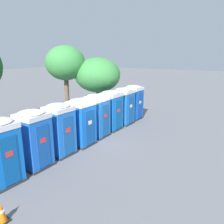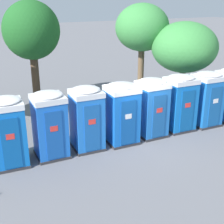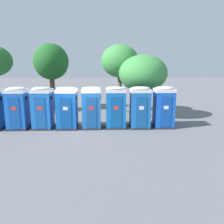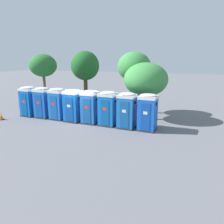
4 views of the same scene
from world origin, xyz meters
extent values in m
plane|color=slate|center=(0.00, 0.00, 0.00)|extent=(120.00, 120.00, 0.00)
cube|color=#2D2D33|center=(-5.17, 0.12, 0.05)|extent=(1.21, 1.25, 0.10)
cube|color=blue|center=(-5.17, 0.12, 1.15)|extent=(1.15, 1.19, 2.10)
cube|color=#0C4D9C|center=(-5.20, -0.47, 1.07)|extent=(0.61, 0.06, 1.85)
cube|color=red|center=(-5.20, -0.48, 1.35)|extent=(0.28, 0.02, 0.20)
cube|color=black|center=(-4.61, 0.09, 1.89)|extent=(0.04, 0.36, 0.20)
cube|color=white|center=(-5.17, 0.12, 2.30)|extent=(1.19, 1.22, 0.20)
ellipsoid|color=white|center=(-5.17, 0.12, 2.45)|extent=(1.13, 1.16, 0.18)
cube|color=#2D2D33|center=(-3.69, 0.14, 0.05)|extent=(1.18, 1.20, 0.10)
cube|color=blue|center=(-3.69, 0.14, 1.15)|extent=(1.12, 1.14, 2.10)
cube|color=#144BA1|center=(-3.69, -0.45, 1.07)|extent=(0.62, 0.03, 1.85)
cube|color=red|center=(-3.69, -0.47, 1.35)|extent=(0.28, 0.01, 0.20)
cube|color=black|center=(-3.12, 0.14, 1.89)|extent=(0.02, 0.36, 0.20)
cube|color=white|center=(-3.69, 0.14, 2.30)|extent=(1.15, 1.17, 0.20)
ellipsoid|color=white|center=(-3.69, 0.14, 2.45)|extent=(1.10, 1.12, 0.18)
cube|color=#2D2D33|center=(-2.21, 0.14, 0.05)|extent=(1.20, 1.23, 0.10)
cube|color=blue|center=(-2.21, 0.14, 1.15)|extent=(1.14, 1.17, 2.10)
cube|color=#1652A2|center=(-2.23, -0.44, 1.07)|extent=(0.61, 0.05, 1.85)
cube|color=red|center=(-2.23, -0.46, 1.35)|extent=(0.28, 0.02, 0.20)
cube|color=black|center=(-1.65, 0.13, 1.89)|extent=(0.04, 0.36, 0.20)
cube|color=white|center=(-2.21, 0.14, 2.30)|extent=(1.18, 1.21, 0.20)
ellipsoid|color=white|center=(-2.21, 0.14, 2.45)|extent=(1.12, 1.15, 0.18)
cube|color=#2D2D33|center=(-0.74, 0.04, 0.05)|extent=(1.24, 1.21, 0.10)
cube|color=blue|center=(-0.74, 0.04, 1.15)|extent=(1.18, 1.15, 2.10)
cube|color=#0F4A9B|center=(-0.74, -0.54, 1.07)|extent=(0.64, 0.04, 1.85)
cube|color=white|center=(-0.74, -0.56, 1.35)|extent=(0.28, 0.01, 0.20)
cube|color=black|center=(-0.14, 0.04, 1.89)|extent=(0.03, 0.36, 0.20)
cube|color=white|center=(-0.74, 0.04, 2.30)|extent=(1.22, 1.19, 0.20)
ellipsoid|color=white|center=(-0.74, 0.04, 2.45)|extent=(1.16, 1.13, 0.18)
cube|color=#2D2D33|center=(0.74, 0.10, 0.05)|extent=(1.16, 1.20, 0.10)
cube|color=blue|center=(0.74, 0.10, 1.15)|extent=(1.11, 1.14, 2.10)
cube|color=#175097|center=(0.74, -0.49, 1.07)|extent=(0.61, 0.03, 1.85)
cube|color=red|center=(0.74, -0.51, 1.35)|extent=(0.28, 0.01, 0.20)
cube|color=black|center=(1.30, 0.10, 1.89)|extent=(0.02, 0.36, 0.20)
cube|color=white|center=(0.74, 0.10, 2.30)|extent=(1.14, 1.18, 0.20)
ellipsoid|color=white|center=(0.74, 0.10, 2.45)|extent=(1.08, 1.12, 0.18)
cube|color=#2D2D33|center=(2.22, 0.10, 0.05)|extent=(1.28, 1.24, 0.10)
cube|color=blue|center=(2.22, 0.10, 1.15)|extent=(1.21, 1.18, 2.10)
cube|color=#0E4F98|center=(2.20, -0.48, 1.07)|extent=(0.65, 0.05, 1.85)
cube|color=red|center=(2.20, -0.50, 1.35)|extent=(0.28, 0.02, 0.20)
cube|color=black|center=(2.82, 0.09, 1.89)|extent=(0.04, 0.36, 0.20)
cube|color=white|center=(2.22, 0.10, 2.30)|extent=(1.25, 1.21, 0.20)
ellipsoid|color=white|center=(2.22, 0.10, 2.45)|extent=(1.19, 1.15, 0.18)
cube|color=#2D2D33|center=(3.69, 0.02, 0.05)|extent=(1.24, 1.23, 0.10)
cube|color=blue|center=(3.69, 0.02, 1.15)|extent=(1.18, 1.17, 2.10)
cube|color=#145197|center=(3.68, -0.57, 1.07)|extent=(0.64, 0.05, 1.85)
cube|color=white|center=(3.68, -0.59, 1.35)|extent=(0.28, 0.01, 0.20)
cube|color=black|center=(4.28, 0.00, 1.89)|extent=(0.03, 0.36, 0.20)
cube|color=white|center=(3.69, 0.02, 2.30)|extent=(1.22, 1.20, 0.20)
ellipsoid|color=white|center=(3.69, 0.02, 2.45)|extent=(1.16, 1.14, 0.18)
cube|color=#2D2D33|center=(5.17, 0.05, 0.05)|extent=(1.25, 1.24, 0.10)
cube|color=blue|center=(5.17, 0.05, 1.15)|extent=(1.19, 1.18, 2.10)
cube|color=#1144A1|center=(5.15, -0.54, 1.07)|extent=(0.63, 0.05, 1.85)
cube|color=white|center=(5.15, -0.56, 1.35)|extent=(0.28, 0.02, 0.20)
cube|color=black|center=(5.76, 0.02, 1.89)|extent=(0.04, 0.36, 0.20)
cube|color=white|center=(5.17, 0.05, 2.30)|extent=(1.23, 1.22, 0.20)
ellipsoid|color=white|center=(5.17, 0.05, 2.45)|extent=(1.17, 1.16, 0.18)
cylinder|color=brown|center=(-6.81, 4.34, 1.75)|extent=(0.29, 0.29, 3.50)
ellipsoid|color=#286B2D|center=(-6.81, 4.34, 4.13)|extent=(2.79, 2.79, 2.31)
cylinder|color=brown|center=(4.34, 2.73, 1.25)|extent=(0.32, 0.32, 2.51)
ellipsoid|color=#3D8C42|center=(4.34, 2.73, 3.23)|extent=(3.46, 3.46, 2.64)
cylinder|color=#4C3826|center=(-2.85, 6.05, 1.64)|extent=(0.41, 0.41, 3.28)
ellipsoid|color=#1E5B23|center=(-2.85, 6.05, 4.11)|extent=(2.92, 2.92, 3.00)
cylinder|color=brown|center=(2.83, 4.57, 1.72)|extent=(0.34, 0.34, 3.44)
ellipsoid|color=#3D8C42|center=(2.83, 4.57, 4.14)|extent=(2.94, 2.94, 2.56)
cube|color=black|center=(-6.41, -1.78, 0.02)|extent=(0.36, 0.36, 0.04)
cone|color=orange|center=(-6.41, -1.78, 0.34)|extent=(0.28, 0.28, 0.60)
cylinder|color=white|center=(-6.41, -1.78, 0.37)|extent=(0.17, 0.17, 0.07)
camera|label=1|loc=(-9.14, -7.42, 4.79)|focal=35.00mm
camera|label=2|loc=(-6.22, -10.47, 5.79)|focal=50.00mm
camera|label=3|loc=(1.32, -13.00, 3.73)|focal=35.00mm
camera|label=4|loc=(8.27, -14.29, 4.87)|focal=35.00mm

